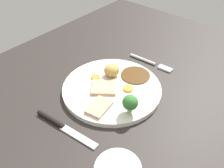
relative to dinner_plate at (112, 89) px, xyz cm
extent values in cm
cube|color=#2B2623|center=(2.77, -0.07, -2.50)|extent=(120.00, 84.00, 3.60)
cylinder|color=silver|center=(0.00, 0.00, 0.00)|extent=(27.83, 27.83, 1.40)
cylinder|color=#563819|center=(-8.43, 2.01, 0.85)|extent=(8.63, 8.63, 0.30)
cube|color=tan|center=(2.02, -1.35, 1.10)|extent=(9.03, 9.13, 0.80)
cube|color=tan|center=(8.58, 2.89, 1.10)|extent=(7.38, 5.61, 0.80)
ellipsoid|color=tan|center=(-3.93, -3.43, 2.55)|extent=(5.20, 5.01, 3.70)
cylinder|color=orange|center=(-0.03, -6.37, 0.93)|extent=(2.58, 2.58, 0.45)
cylinder|color=orange|center=(-2.04, 4.15, 0.92)|extent=(2.79, 2.79, 0.44)
cylinder|color=#8CB766|center=(4.56, 9.60, 1.61)|extent=(1.22, 1.22, 1.81)
sphere|color=#387A33|center=(4.56, 9.60, 3.89)|extent=(3.93, 3.93, 3.93)
cylinder|color=silver|center=(-18.19, -1.94, -0.25)|extent=(1.42, 9.54, 0.90)
cube|color=silver|center=(-18.65, 6.30, -0.40)|extent=(2.25, 4.60, 0.60)
cylinder|color=black|center=(18.49, -4.31, -0.10)|extent=(2.00, 8.58, 1.20)
cube|color=silver|center=(17.64, 4.65, -0.50)|extent=(2.69, 10.61, 0.40)
camera|label=1|loc=(39.85, 33.45, 44.97)|focal=38.99mm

